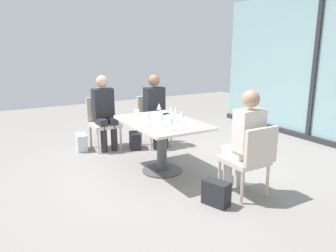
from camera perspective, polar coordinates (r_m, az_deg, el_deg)
name	(u,v)px	position (r m, az deg, el deg)	size (l,w,h in m)	color
ground_plane	(162,171)	(4.67, -1.07, -7.92)	(12.00, 12.00, 0.00)	gray
window_wall_backdrop	(315,75)	(6.53, 24.44, 8.10)	(4.57, 0.10, 2.70)	#8EB7BC
dining_table_main	(162,134)	(4.49, -1.10, -1.36)	(1.36, 0.88, 0.73)	silver
chair_far_left	(153,117)	(5.77, -2.64, 1.51)	(0.50, 0.46, 0.87)	beige
chair_side_end	(103,119)	(5.72, -11.40, 1.13)	(0.50, 0.46, 0.87)	beige
chair_far_right	(250,157)	(3.87, 14.30, -5.24)	(0.50, 0.46, 0.87)	beige
person_far_left	(156,107)	(5.63, -2.14, 3.32)	(0.39, 0.34, 1.26)	#28282D
person_side_end	(104,109)	(5.58, -11.13, 2.96)	(0.39, 0.34, 1.26)	#28282D
person_far_right	(245,137)	(3.88, 13.36, -1.97)	(0.39, 0.34, 1.26)	silver
wine_glass_0	(148,116)	(4.19, -3.54, 1.84)	(0.07, 0.07, 0.18)	silver
wine_glass_1	(159,106)	(4.82, -1.57, 3.46)	(0.07, 0.07, 0.18)	silver
wine_glass_2	(162,117)	(4.10, -1.04, 1.60)	(0.07, 0.07, 0.18)	silver
wine_glass_3	(171,120)	(3.94, 0.52, 1.08)	(0.07, 0.07, 0.18)	silver
wine_glass_4	(182,114)	(4.26, 2.46, 2.05)	(0.07, 0.07, 0.18)	silver
wine_glass_5	(171,109)	(4.60, 0.53, 2.95)	(0.07, 0.07, 0.18)	silver
wine_glass_6	(175,111)	(4.48, 1.32, 2.66)	(0.07, 0.07, 0.18)	silver
coffee_cup	(137,113)	(4.81, -5.51, 2.34)	(0.08, 0.08, 0.09)	white
cell_phone_on_table	(166,114)	(4.93, -0.38, 2.19)	(0.07, 0.14, 0.01)	black
handbag_0	(135,140)	(5.66, -5.84, -2.53)	(0.30, 0.16, 0.28)	#232328
handbag_1	(81,142)	(5.71, -14.99, -2.79)	(0.30, 0.16, 0.28)	silver
handbag_2	(216,193)	(3.73, 8.47, -11.59)	(0.30, 0.16, 0.28)	#232328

